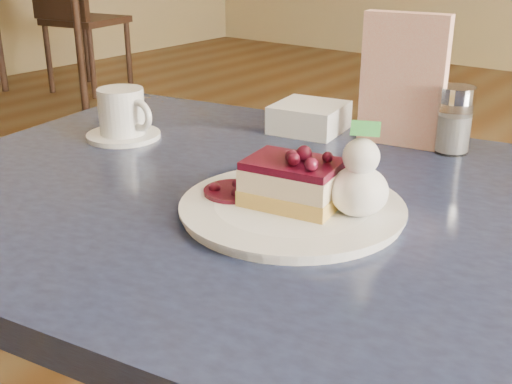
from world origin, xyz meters
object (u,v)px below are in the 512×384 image
Objects in this scene: cheesecake_slice at (293,183)px; coffee_set at (123,117)px; main_table at (306,252)px; dessert_plate at (292,209)px.

cheesecake_slice is 0.95× the size of coffee_set.
coffee_set reaches higher than cheesecake_slice.
main_table is 0.40m from coffee_set.
coffee_set reaches higher than main_table.
dessert_plate is 2.14× the size of cheesecake_slice.
cheesecake_slice is (-0.00, 0.00, 0.03)m from dessert_plate.
main_table is at bearing -5.10° from coffee_set.
coffee_set is (-0.39, 0.08, -0.00)m from cheesecake_slice.
cheesecake_slice is at bearing 180.00° from dessert_plate.
dessert_plate is at bearing -11.51° from coffee_set.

